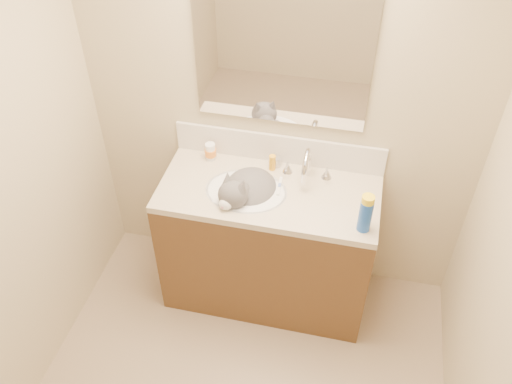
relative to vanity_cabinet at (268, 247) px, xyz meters
The scene contains 16 objects.
room_shell 1.45m from the vanity_cabinet, 90.00° to the right, with size 2.24×2.54×2.52m.
vanity_cabinet is the anchor object (origin of this frame).
counter_slab 0.43m from the vanity_cabinet, ahead, with size 1.20×0.55×0.04m, color beige.
basin 0.40m from the vanity_cabinet, 165.96° to the right, with size 0.45×0.36×0.14m, color white.
faucet 0.58m from the vanity_cabinet, 37.29° to the left, with size 0.28×0.20×0.21m.
cat 0.44m from the vanity_cabinet, behind, with size 0.41×0.46×0.33m.
backsplash 0.60m from the vanity_cabinet, 90.00° to the left, with size 1.20×0.02×0.18m, color silver.
mirror 1.16m from the vanity_cabinet, 90.00° to the left, with size 0.90×0.02×0.80m, color white.
pill_bottle 0.66m from the vanity_cabinet, 152.94° to the left, with size 0.06×0.06×0.10m, color white.
pill_label 0.66m from the vanity_cabinet, 152.94° to the left, with size 0.07×0.07×0.04m, color orange.
silver_jar 0.52m from the vanity_cabinet, 90.20° to the left, with size 0.05×0.05×0.06m, color #B7B7BC.
amber_bottle 0.53m from the vanity_cabinet, 95.96° to the left, with size 0.04×0.04×0.09m, color #F1A91C.
toothbrush 0.46m from the vanity_cabinet, 39.99° to the left, with size 0.02×0.15×0.01m, color white.
toothbrush_head 0.46m from the vanity_cabinet, 39.99° to the left, with size 0.01×0.03×0.01m, color #647FD5.
spray_can 0.77m from the vanity_cabinet, 19.03° to the right, with size 0.07×0.07×0.18m, color blue.
spray_cap 0.85m from the vanity_cabinet, 19.03° to the right, with size 0.06×0.06×0.04m, color yellow.
Camera 1 is at (0.42, -1.18, 2.81)m, focal length 38.00 mm.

